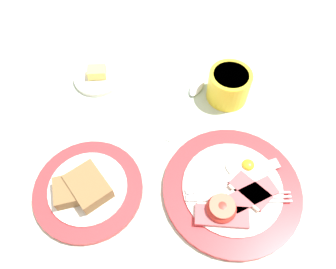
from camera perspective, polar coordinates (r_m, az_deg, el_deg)
The scene contains 6 objects.
ground_plane at distance 0.62m, azimuth 1.16°, elevation -7.06°, with size 3.00×3.00×0.00m, color #B7CCB7.
breakfast_plate at distance 0.61m, azimuth 11.15°, elevation -9.48°, with size 0.25×0.25×0.04m.
bread_plate at distance 0.62m, azimuth -13.96°, elevation -9.18°, with size 0.20×0.20×0.05m.
sugar_cup at distance 0.71m, azimuth 10.55°, elevation 8.47°, with size 0.09×0.09×0.07m.
butter_dish at distance 0.77m, azimuth -12.09°, elevation 9.90°, with size 0.11×0.11×0.03m.
teaspoon_by_saucer at distance 0.73m, azimuth 4.35°, elevation 7.07°, with size 0.08×0.19×0.01m.
Camera 1 is at (0.02, -0.26, 0.57)m, focal length 35.00 mm.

